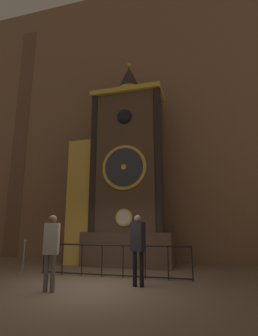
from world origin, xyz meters
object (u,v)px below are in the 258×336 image
Objects in this scene: visitor_far at (138,243)px; stanchion_post at (23,261)px; visitor_near at (51,245)px; clock_tower at (122,176)px.

stanchion_post is at bearing -175.59° from visitor_far.
visitor_near is at bearing -43.22° from stanchion_post.
visitor_near is 3.39m from stanchion_post.
stanchion_post is (-2.79, -2.27, -3.23)m from clock_tower.
visitor_far reaches higher than stanchion_post.
visitor_far is (1.89, 1.10, 0.02)m from visitor_near.
clock_tower is 4.84m from stanchion_post.
visitor_far is at bearing -66.23° from clock_tower.
clock_tower reaches higher than visitor_near.
clock_tower reaches higher than visitor_far.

